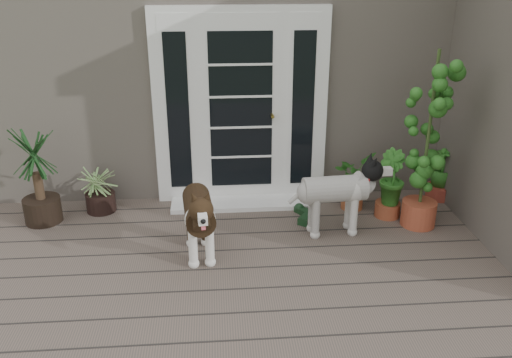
{
  "coord_description": "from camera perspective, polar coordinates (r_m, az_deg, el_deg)",
  "views": [
    {
      "loc": [
        -0.49,
        -3.12,
        2.73
      ],
      "look_at": [
        -0.1,
        1.75,
        0.7
      ],
      "focal_mm": 37.72,
      "sensor_mm": 36.0,
      "label": 1
    }
  ],
  "objects": [
    {
      "name": "deck",
      "position": [
        4.44,
        2.75,
        -14.4
      ],
      "size": [
        6.2,
        4.6,
        0.12
      ],
      "primitive_type": "cube",
      "color": "#6B5B4C",
      "rests_on": "ground"
    },
    {
      "name": "house_main",
      "position": [
        7.87,
        -0.98,
        13.96
      ],
      "size": [
        7.4,
        4.0,
        3.1
      ],
      "primitive_type": "cube",
      "color": "#665E54",
      "rests_on": "ground"
    },
    {
      "name": "door_unit",
      "position": [
        5.93,
        -1.63,
        7.56
      ],
      "size": [
        1.9,
        0.14,
        2.15
      ],
      "primitive_type": "cube",
      "color": "white",
      "rests_on": "deck"
    },
    {
      "name": "door_step",
      "position": [
        6.1,
        -1.42,
        -2.5
      ],
      "size": [
        1.6,
        0.4,
        0.05
      ],
      "primitive_type": "cube",
      "color": "white",
      "rests_on": "deck"
    },
    {
      "name": "brindle_dog",
      "position": [
        4.98,
        -6.06,
        -4.55
      ],
      "size": [
        0.44,
        0.87,
        0.7
      ],
      "primitive_type": null,
      "rotation": [
        0.0,
        0.0,
        3.24
      ],
      "color": "#322112",
      "rests_on": "deck"
    },
    {
      "name": "white_dog",
      "position": [
        5.41,
        8.27,
        -2.33
      ],
      "size": [
        0.87,
        0.43,
        0.71
      ],
      "primitive_type": null,
      "rotation": [
        0.0,
        0.0,
        -1.49
      ],
      "color": "silver",
      "rests_on": "deck"
    },
    {
      "name": "spider_plant",
      "position": [
        6.09,
        -16.3,
        -0.84
      ],
      "size": [
        0.64,
        0.64,
        0.57
      ],
      "primitive_type": null,
      "rotation": [
        0.0,
        0.0,
        0.24
      ],
      "color": "#719058",
      "rests_on": "deck"
    },
    {
      "name": "yucca",
      "position": [
        5.96,
        -22.21,
        0.34
      ],
      "size": [
        0.91,
        0.91,
        1.05
      ],
      "primitive_type": null,
      "rotation": [
        0.0,
        0.0,
        -0.3
      ],
      "color": "black",
      "rests_on": "deck"
    },
    {
      "name": "herb_a",
      "position": [
        6.01,
        10.26,
        -0.6
      ],
      "size": [
        0.62,
        0.62,
        0.56
      ],
      "primitive_type": "imported",
      "rotation": [
        0.0,
        0.0,
        0.9
      ],
      "color": "#1E5718",
      "rests_on": "deck"
    },
    {
      "name": "herb_b",
      "position": [
        5.91,
        13.92,
        -1.5
      ],
      "size": [
        0.43,
        0.43,
        0.53
      ],
      "primitive_type": "imported",
      "rotation": [
        0.0,
        0.0,
        1.83
      ],
      "color": "#1A5B1B",
      "rests_on": "deck"
    },
    {
      "name": "herb_c",
      "position": [
        6.53,
        19.01,
        0.13
      ],
      "size": [
        0.35,
        0.35,
        0.51
      ],
      "primitive_type": "imported",
      "rotation": [
        0.0,
        0.0,
        4.65
      ],
      "color": "#1D5B1A",
      "rests_on": "deck"
    },
    {
      "name": "sapling",
      "position": [
        5.56,
        17.77,
        4.04
      ],
      "size": [
        0.67,
        0.67,
        1.89
      ],
      "primitive_type": null,
      "rotation": [
        0.0,
        0.0,
        0.25
      ],
      "color": "#1F661D",
      "rests_on": "deck"
    },
    {
      "name": "clog_left",
      "position": [
        5.88,
        5.12,
        -3.41
      ],
      "size": [
        0.25,
        0.3,
        0.08
      ],
      "primitive_type": null,
      "rotation": [
        0.0,
        0.0,
        0.55
      ],
      "color": "black",
      "rests_on": "deck"
    },
    {
      "name": "clog_right",
      "position": [
        5.74,
        5.57,
        -4.0
      ],
      "size": [
        0.32,
        0.36,
        0.1
      ],
      "primitive_type": null,
      "rotation": [
        0.0,
        0.0,
        -0.63
      ],
      "color": "black",
      "rests_on": "deck"
    }
  ]
}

